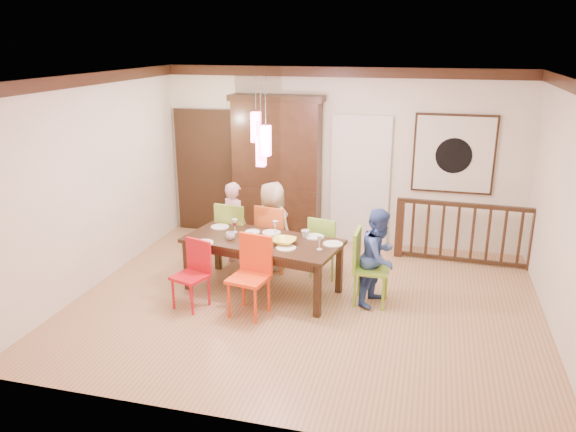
% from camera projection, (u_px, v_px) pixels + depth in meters
% --- Properties ---
extents(floor, '(6.00, 6.00, 0.00)m').
position_uv_depth(floor, '(306.00, 302.00, 7.42)').
color(floor, '#9F744C').
rests_on(floor, ground).
extents(ceiling, '(6.00, 6.00, 0.00)m').
position_uv_depth(ceiling, '(308.00, 77.00, 6.54)').
color(ceiling, white).
rests_on(ceiling, wall_back).
extents(wall_back, '(6.00, 0.00, 6.00)m').
position_uv_depth(wall_back, '(340.00, 157.00, 9.28)').
color(wall_back, beige).
rests_on(wall_back, floor).
extents(wall_left, '(0.00, 5.00, 5.00)m').
position_uv_depth(wall_left, '(94.00, 182.00, 7.70)').
color(wall_left, beige).
rests_on(wall_left, floor).
extents(wall_right, '(0.00, 5.00, 5.00)m').
position_uv_depth(wall_right, '(569.00, 215.00, 6.26)').
color(wall_right, beige).
rests_on(wall_right, floor).
extents(crown_molding, '(6.00, 5.00, 0.16)m').
position_uv_depth(crown_molding, '(308.00, 84.00, 6.56)').
color(crown_molding, black).
rests_on(crown_molding, wall_back).
extents(panel_door, '(1.04, 0.07, 2.24)m').
position_uv_depth(panel_door, '(205.00, 173.00, 9.93)').
color(panel_door, black).
rests_on(panel_door, wall_back).
extents(white_doorway, '(0.97, 0.05, 2.22)m').
position_uv_depth(white_doorway, '(360.00, 182.00, 9.29)').
color(white_doorway, silver).
rests_on(white_doorway, wall_back).
extents(painting, '(1.25, 0.06, 1.25)m').
position_uv_depth(painting, '(454.00, 154.00, 8.77)').
color(painting, black).
rests_on(painting, wall_back).
extents(pendant_cluster, '(0.27, 0.21, 1.14)m').
position_uv_depth(pendant_cluster, '(261.00, 139.00, 7.13)').
color(pendant_cluster, '#FF4C81').
rests_on(pendant_cluster, ceiling).
extents(dining_table, '(2.22, 1.31, 0.75)m').
position_uv_depth(dining_table, '(263.00, 245.00, 7.57)').
color(dining_table, black).
rests_on(dining_table, floor).
extents(chair_far_left, '(0.52, 0.52, 1.03)m').
position_uv_depth(chair_far_left, '(236.00, 230.00, 8.42)').
color(chair_far_left, '#83AB35').
rests_on(chair_far_left, floor).
extents(chair_far_mid, '(0.53, 0.53, 1.02)m').
position_uv_depth(chair_far_mid, '(275.00, 232.00, 8.33)').
color(chair_far_mid, '#D85E21').
rests_on(chair_far_mid, floor).
extents(chair_far_right, '(0.49, 0.49, 0.92)m').
position_uv_depth(chair_far_right, '(326.00, 242.00, 8.10)').
color(chair_far_right, '#82C03A').
rests_on(chair_far_right, floor).
extents(chair_near_left, '(0.50, 0.50, 0.88)m').
position_uv_depth(chair_near_left, '(190.00, 271.00, 7.14)').
color(chair_near_left, red).
rests_on(chair_near_left, floor).
extents(chair_near_mid, '(0.53, 0.53, 1.00)m').
position_uv_depth(chair_near_mid, '(248.00, 272.00, 6.93)').
color(chair_near_mid, '#F63F10').
rests_on(chair_near_mid, floor).
extents(chair_end_right, '(0.46, 0.46, 0.99)m').
position_uv_depth(chair_end_right, '(372.00, 263.00, 7.24)').
color(chair_end_right, '#7AAC2B').
rests_on(chair_end_right, floor).
extents(china_hutch, '(1.56, 0.46, 2.46)m').
position_uv_depth(china_hutch, '(277.00, 169.00, 9.41)').
color(china_hutch, black).
rests_on(china_hutch, floor).
extents(balustrade, '(2.10, 0.17, 0.96)m').
position_uv_depth(balustrade, '(465.00, 232.00, 8.58)').
color(balustrade, black).
rests_on(balustrade, floor).
extents(person_far_left, '(0.56, 0.49, 1.29)m').
position_uv_depth(person_far_left, '(235.00, 223.00, 8.52)').
color(person_far_left, '#F6BBC8').
rests_on(person_far_left, floor).
extents(person_far_mid, '(0.77, 0.65, 1.34)m').
position_uv_depth(person_far_mid, '(272.00, 226.00, 8.33)').
color(person_far_mid, '#BBAF8D').
rests_on(person_far_mid, floor).
extents(person_end_right, '(0.68, 0.76, 1.28)m').
position_uv_depth(person_end_right, '(379.00, 257.00, 7.23)').
color(person_end_right, '#38549F').
rests_on(person_end_right, floor).
extents(serving_bowl, '(0.33, 0.33, 0.08)m').
position_uv_depth(serving_bowl, '(284.00, 241.00, 7.36)').
color(serving_bowl, gold).
rests_on(serving_bowl, dining_table).
extents(small_bowl, '(0.26, 0.26, 0.06)m').
position_uv_depth(small_bowl, '(253.00, 233.00, 7.67)').
color(small_bowl, white).
rests_on(small_bowl, dining_table).
extents(cup_left, '(0.15, 0.15, 0.10)m').
position_uv_depth(cup_left, '(230.00, 236.00, 7.53)').
color(cup_left, silver).
rests_on(cup_left, dining_table).
extents(cup_right, '(0.13, 0.13, 0.10)m').
position_uv_depth(cup_right, '(305.00, 234.00, 7.60)').
color(cup_right, silver).
rests_on(cup_right, dining_table).
extents(plate_far_left, '(0.26, 0.26, 0.01)m').
position_uv_depth(plate_far_left, '(220.00, 227.00, 8.02)').
color(plate_far_left, white).
rests_on(plate_far_left, dining_table).
extents(plate_far_mid, '(0.26, 0.26, 0.01)m').
position_uv_depth(plate_far_mid, '(271.00, 233.00, 7.78)').
color(plate_far_mid, white).
rests_on(plate_far_mid, dining_table).
extents(plate_far_right, '(0.26, 0.26, 0.01)m').
position_uv_depth(plate_far_right, '(314.00, 237.00, 7.62)').
color(plate_far_right, white).
rests_on(plate_far_right, dining_table).
extents(plate_near_left, '(0.26, 0.26, 0.01)m').
position_uv_depth(plate_near_left, '(204.00, 243.00, 7.40)').
color(plate_near_left, white).
rests_on(plate_near_left, dining_table).
extents(plate_near_mid, '(0.26, 0.26, 0.01)m').
position_uv_depth(plate_near_mid, '(286.00, 248.00, 7.22)').
color(plate_near_mid, white).
rests_on(plate_near_mid, dining_table).
extents(plate_end_right, '(0.26, 0.26, 0.01)m').
position_uv_depth(plate_end_right, '(333.00, 244.00, 7.36)').
color(plate_end_right, white).
rests_on(plate_end_right, dining_table).
extents(wine_glass_a, '(0.08, 0.08, 0.19)m').
position_uv_depth(wine_glass_a, '(235.00, 226.00, 7.79)').
color(wine_glass_a, '#590C19').
rests_on(wine_glass_a, dining_table).
extents(wine_glass_b, '(0.08, 0.08, 0.19)m').
position_uv_depth(wine_glass_b, '(275.00, 227.00, 7.72)').
color(wine_glass_b, silver).
rests_on(wine_glass_b, dining_table).
extents(wine_glass_c, '(0.08, 0.08, 0.19)m').
position_uv_depth(wine_glass_c, '(250.00, 238.00, 7.31)').
color(wine_glass_c, '#590C19').
rests_on(wine_glass_c, dining_table).
extents(wine_glass_d, '(0.08, 0.08, 0.19)m').
position_uv_depth(wine_glass_d, '(319.00, 242.00, 7.16)').
color(wine_glass_d, silver).
rests_on(wine_glass_d, dining_table).
extents(napkin, '(0.18, 0.14, 0.01)m').
position_uv_depth(napkin, '(256.00, 247.00, 7.24)').
color(napkin, '#D83359').
rests_on(napkin, dining_table).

